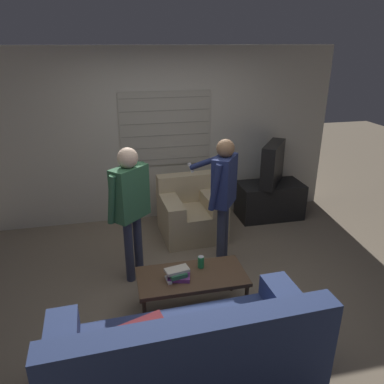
% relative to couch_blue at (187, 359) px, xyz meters
% --- Properties ---
extents(ground_plane, '(16.00, 16.00, 0.00)m').
position_rel_couch_blue_xyz_m(ground_plane, '(0.34, 1.25, -0.33)').
color(ground_plane, '#7F705B').
extents(wall_back, '(5.20, 0.08, 2.55)m').
position_rel_couch_blue_xyz_m(wall_back, '(0.34, 3.28, 0.95)').
color(wall_back, '#BCB7A8').
rests_on(wall_back, ground_plane).
extents(couch_blue, '(2.09, 0.90, 0.90)m').
position_rel_couch_blue_xyz_m(couch_blue, '(0.00, 0.00, 0.00)').
color(couch_blue, navy).
rests_on(couch_blue, ground_plane).
extents(armchair_beige, '(0.89, 0.87, 0.82)m').
position_rel_couch_blue_xyz_m(armchair_beige, '(0.59, 2.58, -0.01)').
color(armchair_beige, '#C6B289').
rests_on(armchair_beige, ground_plane).
extents(coffee_table, '(1.09, 0.53, 0.43)m').
position_rel_couch_blue_xyz_m(coffee_table, '(0.25, 0.94, 0.05)').
color(coffee_table, brown).
rests_on(coffee_table, ground_plane).
extents(tv_stand, '(0.99, 0.54, 0.55)m').
position_rel_couch_blue_xyz_m(tv_stand, '(1.92, 2.86, -0.06)').
color(tv_stand, black).
rests_on(tv_stand, ground_plane).
extents(tv, '(0.59, 0.71, 0.64)m').
position_rel_couch_blue_xyz_m(tv, '(1.92, 2.86, 0.54)').
color(tv, black).
rests_on(tv, tv_stand).
extents(person_left_standing, '(0.50, 0.76, 1.58)m').
position_rel_couch_blue_xyz_m(person_left_standing, '(-0.29, 1.67, 0.67)').
color(person_left_standing, '#33384C').
rests_on(person_left_standing, ground_plane).
extents(person_right_standing, '(0.54, 0.74, 1.58)m').
position_rel_couch_blue_xyz_m(person_right_standing, '(0.81, 1.78, 0.66)').
color(person_right_standing, '#33384C').
rests_on(person_right_standing, ground_plane).
extents(book_stack, '(0.27, 0.22, 0.11)m').
position_rel_couch_blue_xyz_m(book_stack, '(0.10, 0.92, 0.14)').
color(book_stack, '#75387F').
rests_on(book_stack, coffee_table).
extents(soda_can, '(0.07, 0.07, 0.13)m').
position_rel_couch_blue_xyz_m(soda_can, '(0.37, 1.06, 0.16)').
color(soda_can, '#238E47').
rests_on(soda_can, coffee_table).
extents(spare_remote, '(0.06, 0.13, 0.02)m').
position_rel_couch_blue_xyz_m(spare_remote, '(0.00, 0.89, 0.11)').
color(spare_remote, white).
rests_on(spare_remote, coffee_table).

